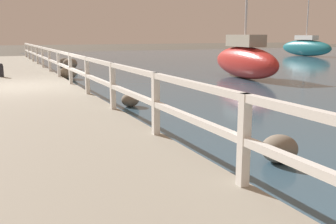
% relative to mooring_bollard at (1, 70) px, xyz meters
% --- Properties ---
extents(ground_plane, '(120.00, 120.00, 0.00)m').
position_rel_mooring_bollard_xyz_m(ground_plane, '(0.35, -3.10, -0.53)').
color(ground_plane, '#4C473D').
extents(dock_walkway, '(3.35, 36.00, 0.28)m').
position_rel_mooring_bollard_xyz_m(dock_walkway, '(0.35, -3.10, -0.39)').
color(dock_walkway, gray).
rests_on(dock_walkway, ground).
extents(railing, '(0.10, 32.50, 0.95)m').
position_rel_mooring_bollard_xyz_m(railing, '(1.93, -3.10, 0.39)').
color(railing, white).
rests_on(railing, dock_walkway).
extents(boulder_far_strip, '(0.46, 0.41, 0.34)m').
position_rel_mooring_bollard_xyz_m(boulder_far_strip, '(2.84, -6.16, -0.36)').
color(boulder_far_strip, slate).
rests_on(boulder_far_strip, ground).
extents(boulder_near_dock, '(0.78, 0.70, 0.58)m').
position_rel_mooring_bollard_xyz_m(boulder_near_dock, '(3.26, 5.95, -0.24)').
color(boulder_near_dock, '#666056').
rests_on(boulder_near_dock, ground).
extents(boulder_upstream, '(0.54, 0.49, 0.40)m').
position_rel_mooring_bollard_xyz_m(boulder_upstream, '(3.33, -11.26, -0.33)').
color(boulder_upstream, slate).
rests_on(boulder_upstream, ground).
extents(boulder_mid_strip, '(0.71, 0.64, 0.53)m').
position_rel_mooring_bollard_xyz_m(boulder_mid_strip, '(2.56, 0.89, -0.26)').
color(boulder_mid_strip, gray).
rests_on(boulder_mid_strip, ground).
extents(boulder_downstream, '(0.77, 0.69, 0.58)m').
position_rel_mooring_bollard_xyz_m(boulder_downstream, '(3.50, 5.58, -0.24)').
color(boulder_downstream, slate).
rests_on(boulder_downstream, ground).
extents(mooring_bollard, '(0.17, 0.17, 0.50)m').
position_rel_mooring_bollard_xyz_m(mooring_bollard, '(0.00, 0.00, 0.00)').
color(mooring_bollard, black).
rests_on(mooring_bollard, dock_walkway).
extents(sailboat_red, '(1.73, 5.09, 6.41)m').
position_rel_mooring_bollard_xyz_m(sailboat_red, '(9.35, -1.81, 0.23)').
color(sailboat_red, red).
rests_on(sailboat_red, water_surface).
extents(sailboat_teal, '(1.03, 5.58, 5.11)m').
position_rel_mooring_bollard_xyz_m(sailboat_teal, '(24.12, 10.37, 0.22)').
color(sailboat_teal, '#1E707A').
rests_on(sailboat_teal, water_surface).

